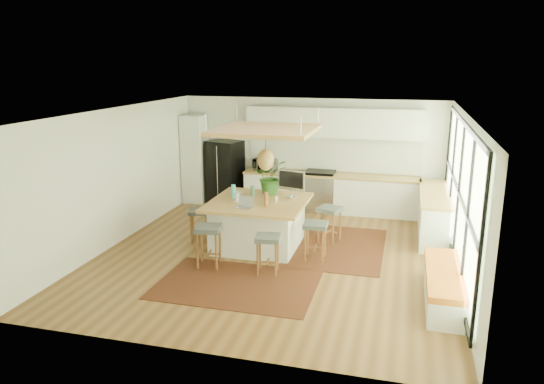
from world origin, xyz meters
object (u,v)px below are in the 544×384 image
(stool_near_left, at_px, (209,247))
(island_plant, at_px, (271,180))
(stool_right_front, at_px, (315,241))
(laptop, at_px, (244,202))
(stool_left_side, at_px, (199,225))
(fridge, at_px, (225,168))
(stool_near_right, at_px, (268,254))
(microwave, at_px, (265,163))
(island, at_px, (258,224))
(monitor, at_px, (291,185))
(stool_right_back, at_px, (329,225))

(stool_near_left, bearing_deg, island_plant, 69.83)
(stool_near_left, distance_m, stool_right_front, 1.95)
(laptop, bearing_deg, stool_left_side, 162.38)
(fridge, distance_m, stool_near_right, 4.66)
(stool_right_front, xyz_separation_m, microwave, (-1.85, 3.20, 0.75))
(stool_left_side, bearing_deg, stool_near_left, -60.27)
(island, bearing_deg, stool_near_left, -115.32)
(monitor, height_order, island_plant, island_plant)
(stool_left_side, height_order, microwave, microwave)
(island, relative_size, stool_near_right, 2.67)
(laptop, relative_size, monitor, 0.52)
(island, xyz_separation_m, monitor, (0.56, 0.44, 0.72))
(fridge, distance_m, island, 3.29)
(stool_left_side, bearing_deg, island, 2.36)
(island_plant, bearing_deg, fridge, 129.61)
(stool_right_back, relative_size, island_plant, 1.01)
(stool_near_left, bearing_deg, stool_right_back, 43.63)
(stool_near_right, relative_size, stool_left_side, 1.02)
(stool_left_side, relative_size, monitor, 1.13)
(stool_near_right, bearing_deg, stool_near_left, 176.54)
(fridge, height_order, stool_near_right, fridge)
(stool_near_left, height_order, island_plant, island_plant)
(stool_right_back, relative_size, monitor, 1.22)
(stool_near_left, xyz_separation_m, monitor, (1.13, 1.65, 0.83))
(monitor, bearing_deg, stool_right_front, -36.06)
(stool_right_front, xyz_separation_m, laptop, (-1.34, -0.12, 0.70))
(stool_near_right, bearing_deg, laptop, 132.06)
(island, bearing_deg, stool_right_back, 24.24)
(stool_left_side, relative_size, laptop, 2.17)
(stool_near_left, bearing_deg, stool_left_side, 119.73)
(laptop, distance_m, microwave, 3.37)
(stool_right_front, bearing_deg, fridge, 132.31)
(stool_right_front, bearing_deg, stool_near_right, -127.93)
(stool_left_side, xyz_separation_m, monitor, (1.79, 0.49, 0.83))
(stool_left_side, bearing_deg, laptop, -23.73)
(stool_right_back, distance_m, stool_left_side, 2.63)
(microwave, bearing_deg, island, -57.05)
(stool_near_right, distance_m, island_plant, 2.12)
(stool_near_right, xyz_separation_m, monitor, (0.02, 1.71, 0.83))
(island, height_order, microwave, microwave)
(monitor, relative_size, island_plant, 0.83)
(island, relative_size, stool_right_back, 2.52)
(stool_near_left, height_order, stool_right_front, stool_near_left)
(fridge, bearing_deg, stool_near_left, -59.36)
(fridge, xyz_separation_m, stool_near_left, (1.12, -3.99, -0.57))
(monitor, bearing_deg, laptop, -108.79)
(stool_near_left, bearing_deg, laptop, 56.58)
(fridge, bearing_deg, stool_left_side, -65.82)
(stool_right_front, height_order, island_plant, island_plant)
(stool_near_right, relative_size, laptop, 2.22)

